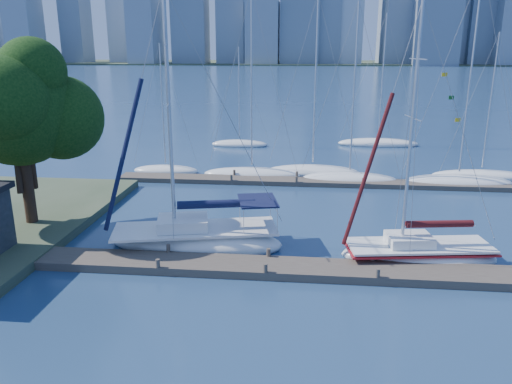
# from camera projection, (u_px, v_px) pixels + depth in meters

# --- Properties ---
(ground) EXTENTS (700.00, 700.00, 0.00)m
(ground) POSITION_uv_depth(u_px,v_px,m) (267.00, 272.00, 23.60)
(ground) COLOR navy
(ground) RESTS_ON ground
(near_dock) EXTENTS (26.00, 2.00, 0.40)m
(near_dock) POSITION_uv_depth(u_px,v_px,m) (267.00, 268.00, 23.54)
(near_dock) COLOR #453B33
(near_dock) RESTS_ON ground
(far_dock) EXTENTS (30.00, 1.80, 0.36)m
(far_dock) POSITION_uv_depth(u_px,v_px,m) (309.00, 182.00, 38.63)
(far_dock) COLOR #453B33
(far_dock) RESTS_ON ground
(far_shore) EXTENTS (800.00, 100.00, 1.50)m
(far_shore) POSITION_uv_depth(u_px,v_px,m) (306.00, 63.00, 329.22)
(far_shore) COLOR #38472D
(far_shore) RESTS_ON ground
(tree) EXTENTS (8.39, 7.63, 10.77)m
(tree) POSITION_uv_depth(u_px,v_px,m) (18.00, 106.00, 26.99)
(tree) COLOR #301F15
(tree) RESTS_ON ground
(sailboat_navy) EXTENTS (9.61, 4.92, 13.57)m
(sailboat_navy) POSITION_uv_depth(u_px,v_px,m) (195.00, 229.00, 26.22)
(sailboat_navy) COLOR white
(sailboat_navy) RESTS_ON ground
(sailboat_maroon) EXTENTS (7.81, 3.53, 12.73)m
(sailboat_maroon) POSITION_uv_depth(u_px,v_px,m) (419.00, 241.00, 24.48)
(sailboat_maroon) COLOR white
(sailboat_maroon) RESTS_ON ground
(bg_boat_0) EXTENTS (5.61, 2.16, 10.84)m
(bg_boat_0) POSITION_uv_depth(u_px,v_px,m) (166.00, 170.00, 42.09)
(bg_boat_0) COLOR white
(bg_boat_0) RESTS_ON ground
(bg_boat_1) EXTENTS (8.19, 4.91, 14.80)m
(bg_boat_1) POSITION_uv_depth(u_px,v_px,m) (252.00, 173.00, 40.76)
(bg_boat_1) COLOR white
(bg_boat_1) RESTS_ON ground
(bg_boat_2) EXTENTS (8.06, 4.77, 14.52)m
(bg_boat_2) POSITION_uv_depth(u_px,v_px,m) (313.00, 171.00, 41.54)
(bg_boat_2) COLOR white
(bg_boat_2) RESTS_ON ground
(bg_boat_3) EXTENTS (7.78, 3.58, 13.75)m
(bg_boat_3) POSITION_uv_depth(u_px,v_px,m) (349.00, 179.00, 39.13)
(bg_boat_3) COLOR white
(bg_boat_3) RESTS_ON ground
(bg_boat_4) EXTENTS (8.52, 4.18, 16.02)m
(bg_boat_4) POSITION_uv_depth(u_px,v_px,m) (458.00, 182.00, 38.20)
(bg_boat_4) COLOR white
(bg_boat_4) RESTS_ON ground
(bg_boat_5) EXTENTS (8.05, 4.73, 11.66)m
(bg_boat_5) POSITION_uv_depth(u_px,v_px,m) (481.00, 176.00, 40.21)
(bg_boat_5) COLOR white
(bg_boat_5) RESTS_ON ground
(bg_boat_6) EXTENTS (6.28, 3.15, 10.58)m
(bg_boat_6) POSITION_uv_depth(u_px,v_px,m) (240.00, 144.00, 53.49)
(bg_boat_6) COLOR white
(bg_boat_6) RESTS_ON ground
(bg_boat_7) EXTENTS (8.84, 4.33, 13.90)m
(bg_boat_7) POSITION_uv_depth(u_px,v_px,m) (378.00, 143.00, 53.76)
(bg_boat_7) COLOR white
(bg_boat_7) RESTS_ON ground
(skyline) EXTENTS (502.54, 51.31, 123.80)m
(skyline) POSITION_uv_depth(u_px,v_px,m) (349.00, 3.00, 288.77)
(skyline) COLOR gray
(skyline) RESTS_ON ground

